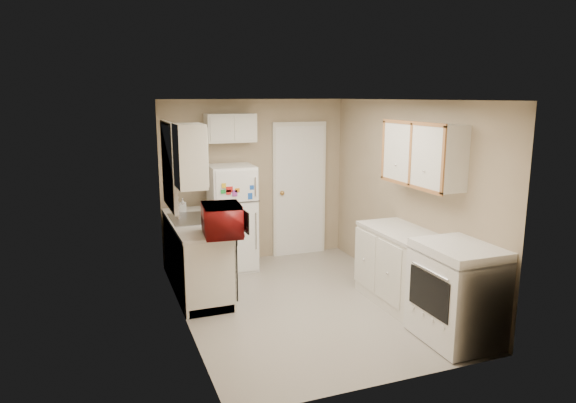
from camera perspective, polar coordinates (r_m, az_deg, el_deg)
name	(u,v)px	position (r m, az deg, el deg)	size (l,w,h in m)	color
floor	(303,303)	(6.30, 1.64, -11.18)	(3.80, 3.80, 0.00)	#B5AEA5
ceiling	(304,100)	(5.81, 1.78, 11.22)	(3.80, 3.80, 0.00)	white
wall_left	(182,215)	(5.57, -11.75, -1.49)	(3.80, 3.80, 0.00)	tan
wall_right	(407,197)	(6.59, 13.04, 0.47)	(3.80, 3.80, 0.00)	tan
wall_back	(255,181)	(7.70, -3.68, 2.33)	(2.80, 2.80, 0.00)	tan
wall_front	(391,251)	(4.30, 11.42, -5.38)	(2.80, 2.80, 0.00)	tan
left_counter	(196,255)	(6.67, -10.16, -5.93)	(0.60, 1.80, 0.90)	silver
dishwasher	(230,264)	(6.16, -6.46, -6.92)	(0.03, 0.58, 0.72)	black
sink	(193,222)	(6.70, -10.53, -2.21)	(0.54, 0.74, 0.16)	gray
microwave	(222,222)	(5.82, -7.30, -2.28)	(0.34, 0.62, 0.41)	maroon
soap_bottle	(183,204)	(7.10, -11.62, -0.32)	(0.08, 0.09, 0.19)	silver
window_blinds	(170,165)	(6.53, -13.01, 3.93)	(0.10, 0.98, 1.08)	silver
upper_cabinet_left	(190,156)	(5.71, -10.86, 4.98)	(0.30, 0.45, 0.70)	silver
refrigerator	(232,218)	(7.32, -6.21, -1.81)	(0.62, 0.60, 1.50)	white
cabinet_over_fridge	(230,128)	(7.36, -6.43, 8.12)	(0.70, 0.30, 0.40)	silver
interior_door	(299,190)	(7.92, 1.26, 1.29)	(0.86, 0.06, 2.08)	white
right_counter	(421,278)	(5.98, 14.55, -8.19)	(0.60, 2.00, 0.90)	silver
stove	(457,293)	(5.49, 18.29, -9.60)	(0.68, 0.83, 1.01)	white
upper_cabinet_right	(423,154)	(6.01, 14.74, 5.13)	(0.30, 1.20, 0.70)	silver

